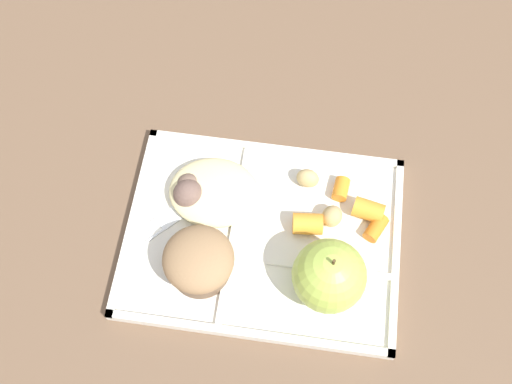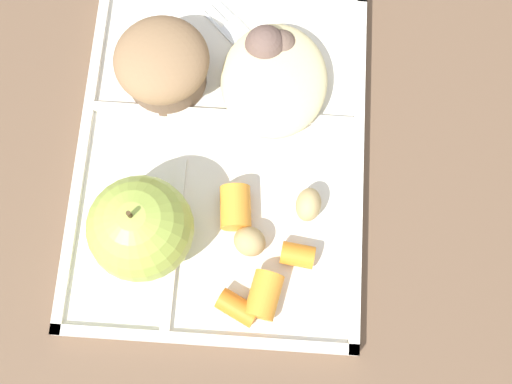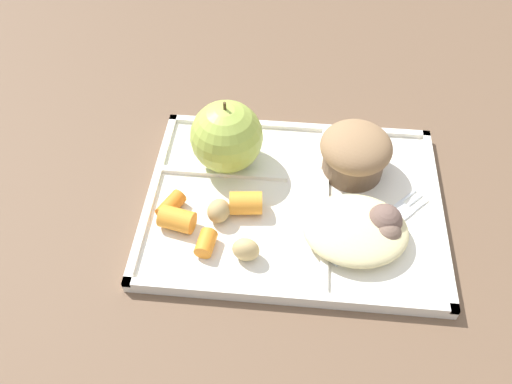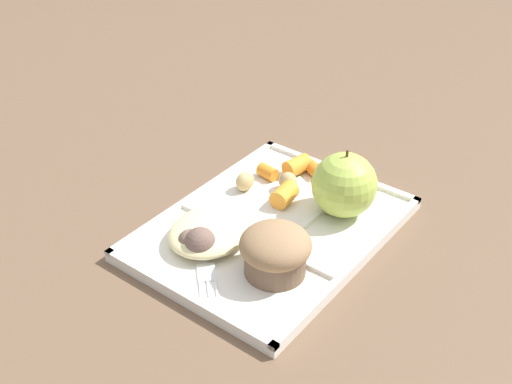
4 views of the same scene
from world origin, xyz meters
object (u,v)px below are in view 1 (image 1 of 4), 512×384
object	(u,v)px
plastic_fork	(183,209)
green_apple	(329,276)
bran_muffin	(199,261)
lunch_tray	(263,237)

from	to	relation	value
plastic_fork	green_apple	bearing A→B (deg)	158.00
bran_muffin	lunch_tray	bearing A→B (deg)	-141.22
lunch_tray	bran_muffin	distance (m)	0.10
lunch_tray	bran_muffin	bearing A→B (deg)	38.78
lunch_tray	green_apple	size ratio (longest dim) A/B	3.56
lunch_tray	green_apple	world-z (taller)	green_apple
plastic_fork	lunch_tray	bearing A→B (deg)	168.53
green_apple	lunch_tray	bearing A→B (deg)	-33.46
lunch_tray	plastic_fork	bearing A→B (deg)	-11.47
green_apple	bran_muffin	distance (m)	0.15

